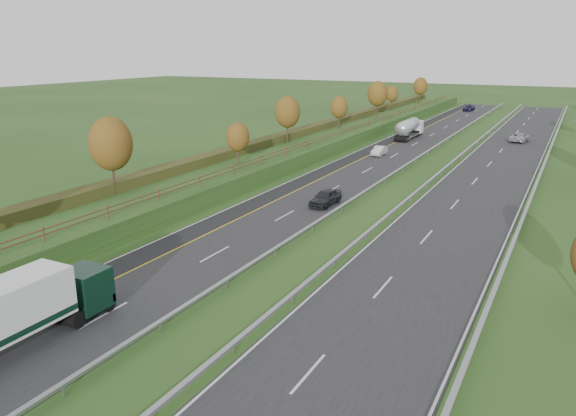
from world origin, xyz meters
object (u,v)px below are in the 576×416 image
car_silver_mid (379,151)px  car_small_far (469,108)px  car_dark_near (325,197)px  car_oncoming (520,137)px  road_tanker (409,128)px

car_silver_mid → car_small_far: size_ratio=0.82×
car_dark_near → car_small_far: (-3.47, 100.71, -0.08)m
car_dark_near → car_silver_mid: 30.15m
car_oncoming → car_silver_mid: bearing=60.6°
car_silver_mid → car_oncoming: (17.75, 23.59, 0.09)m
car_small_far → car_dark_near: bearing=-81.7°
car_dark_near → car_oncoming: (13.63, 53.46, -0.04)m
road_tanker → car_dark_near: bearing=-84.4°
road_tanker → car_small_far: size_ratio=2.20×
road_tanker → car_oncoming: (18.38, 4.85, -1.04)m
car_small_far → car_oncoming: car_oncoming is taller
car_small_far → car_oncoming: size_ratio=0.90×
road_tanker → car_small_far: bearing=88.6°
road_tanker → car_oncoming: size_ratio=1.99×
car_dark_near → car_oncoming: 55.17m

